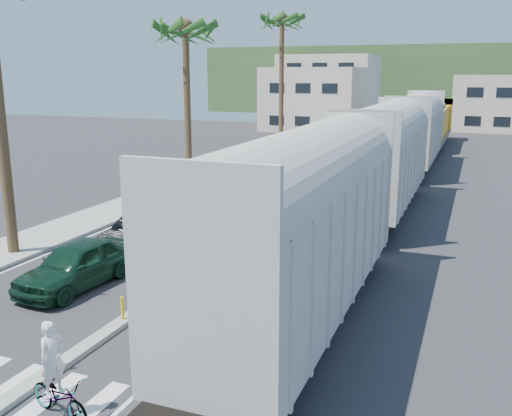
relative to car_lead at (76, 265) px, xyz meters
The scene contains 15 objects.
ground 5.20m from the car_lead, 51.20° to the right, with size 140.00×140.00×0.00m, color #28282B.
sidewalk 21.66m from the car_lead, 104.12° to the left, with size 3.00×90.00×0.15m, color gray.
rails 25.38m from the car_lead, 71.09° to the left, with size 1.56×100.00×0.06m.
median 16.29m from the car_lead, 78.59° to the left, with size 0.45×60.00×0.85m.
crosswalk 6.86m from the car_lead, 61.80° to the right, with size 14.00×2.20×0.01m, color silver.
lane_markings 21.04m from the car_lead, 87.09° to the left, with size 9.42×90.00×0.01m.
freight_train 22.13m from the car_lead, 68.09° to the left, with size 3.00×60.94×5.85m.
palm_trees 21.75m from the car_lead, 104.63° to the left, with size 3.50×37.20×13.75m.
buildings 67.82m from the car_lead, 92.70° to the left, with size 38.00×27.00×10.00m.
hillside 96.19m from the car_lead, 88.08° to the left, with size 80.00×20.00×12.00m, color #385628.
car_lead is the anchor object (origin of this frame).
car_second 4.82m from the car_lead, 96.27° to the left, with size 1.84×4.39×1.41m, color black.
car_third 10.91m from the car_lead, 93.93° to the left, with size 2.39×4.94×1.39m, color black.
car_rear 17.48m from the car_lead, 92.38° to the left, with size 2.20×4.58×1.26m, color #A2A5A7.
cyclist 8.01m from the car_lead, 54.44° to the right, with size 1.50×2.13×2.22m.
Camera 1 is at (9.41, -11.24, 7.29)m, focal length 40.00 mm.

